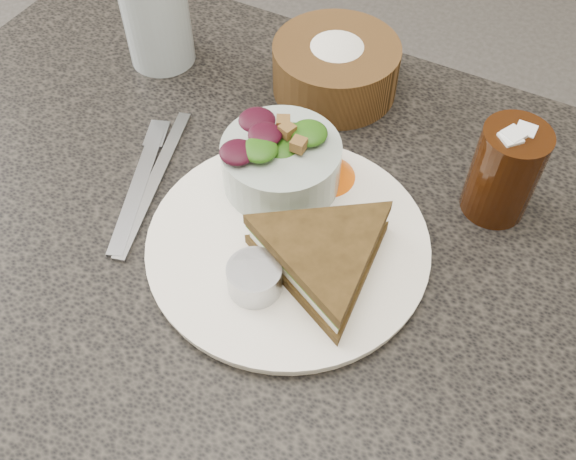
{
  "coord_description": "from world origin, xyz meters",
  "views": [
    {
      "loc": [
        0.21,
        -0.35,
        1.28
      ],
      "look_at": [
        0.03,
        -0.01,
        0.78
      ],
      "focal_mm": 40.0,
      "sensor_mm": 36.0,
      "label": 1
    }
  ],
  "objects_px": {
    "bread_basket": "(336,60)",
    "water_glass": "(156,16)",
    "dining_table": "(271,382)",
    "dressing_ramekin": "(255,278)",
    "cola_glass": "(506,168)",
    "dinner_plate": "(288,244)",
    "sandwich": "(324,257)",
    "salad_bowl": "(281,157)"
  },
  "relations": [
    {
      "from": "salad_bowl",
      "to": "sandwich",
      "type": "bearing_deg",
      "value": -42.58
    },
    {
      "from": "dining_table",
      "to": "sandwich",
      "type": "xyz_separation_m",
      "value": [
        0.08,
        -0.02,
        0.41
      ]
    },
    {
      "from": "cola_glass",
      "to": "water_glass",
      "type": "xyz_separation_m",
      "value": [
        -0.46,
        0.05,
        0.0
      ]
    },
    {
      "from": "dining_table",
      "to": "sandwich",
      "type": "bearing_deg",
      "value": -16.19
    },
    {
      "from": "dining_table",
      "to": "cola_glass",
      "type": "relative_size",
      "value": 8.4
    },
    {
      "from": "dinner_plate",
      "to": "dressing_ramekin",
      "type": "relative_size",
      "value": 5.44
    },
    {
      "from": "bread_basket",
      "to": "dining_table",
      "type": "bearing_deg",
      "value": -82.25
    },
    {
      "from": "cola_glass",
      "to": "water_glass",
      "type": "bearing_deg",
      "value": 174.4
    },
    {
      "from": "dressing_ramekin",
      "to": "cola_glass",
      "type": "height_order",
      "value": "cola_glass"
    },
    {
      "from": "sandwich",
      "to": "dressing_ramekin",
      "type": "distance_m",
      "value": 0.07
    },
    {
      "from": "sandwich",
      "to": "water_glass",
      "type": "distance_m",
      "value": 0.4
    },
    {
      "from": "bread_basket",
      "to": "cola_glass",
      "type": "height_order",
      "value": "cola_glass"
    },
    {
      "from": "sandwich",
      "to": "bread_basket",
      "type": "height_order",
      "value": "bread_basket"
    },
    {
      "from": "dinner_plate",
      "to": "dressing_ramekin",
      "type": "height_order",
      "value": "dressing_ramekin"
    },
    {
      "from": "dinner_plate",
      "to": "cola_glass",
      "type": "relative_size",
      "value": 2.39
    },
    {
      "from": "bread_basket",
      "to": "water_glass",
      "type": "xyz_separation_m",
      "value": [
        -0.23,
        -0.05,
        0.02
      ]
    },
    {
      "from": "bread_basket",
      "to": "water_glass",
      "type": "relative_size",
      "value": 1.22
    },
    {
      "from": "dressing_ramekin",
      "to": "bread_basket",
      "type": "bearing_deg",
      "value": 101.52
    },
    {
      "from": "sandwich",
      "to": "salad_bowl",
      "type": "xyz_separation_m",
      "value": [
        -0.09,
        0.08,
        0.01
      ]
    },
    {
      "from": "salad_bowl",
      "to": "dressing_ramekin",
      "type": "distance_m",
      "value": 0.14
    },
    {
      "from": "dinner_plate",
      "to": "salad_bowl",
      "type": "xyz_separation_m",
      "value": [
        -0.04,
        0.07,
        0.04
      ]
    },
    {
      "from": "dinner_plate",
      "to": "bread_basket",
      "type": "relative_size",
      "value": 1.84
    },
    {
      "from": "dining_table",
      "to": "dressing_ramekin",
      "type": "bearing_deg",
      "value": -66.66
    },
    {
      "from": "dinner_plate",
      "to": "cola_glass",
      "type": "xyz_separation_m",
      "value": [
        0.17,
        0.15,
        0.05
      ]
    },
    {
      "from": "dining_table",
      "to": "cola_glass",
      "type": "height_order",
      "value": "cola_glass"
    },
    {
      "from": "dining_table",
      "to": "bread_basket",
      "type": "distance_m",
      "value": 0.48
    },
    {
      "from": "dining_table",
      "to": "salad_bowl",
      "type": "height_order",
      "value": "salad_bowl"
    },
    {
      "from": "salad_bowl",
      "to": "bread_basket",
      "type": "distance_m",
      "value": 0.18
    },
    {
      "from": "bread_basket",
      "to": "cola_glass",
      "type": "xyz_separation_m",
      "value": [
        0.23,
        -0.09,
        0.02
      ]
    },
    {
      "from": "sandwich",
      "to": "cola_glass",
      "type": "xyz_separation_m",
      "value": [
        0.12,
        0.17,
        0.02
      ]
    },
    {
      "from": "salad_bowl",
      "to": "dressing_ramekin",
      "type": "bearing_deg",
      "value": -72.11
    },
    {
      "from": "salad_bowl",
      "to": "dressing_ramekin",
      "type": "xyz_separation_m",
      "value": [
        0.04,
        -0.13,
        -0.02
      ]
    },
    {
      "from": "salad_bowl",
      "to": "water_glass",
      "type": "height_order",
      "value": "water_glass"
    },
    {
      "from": "dining_table",
      "to": "cola_glass",
      "type": "bearing_deg",
      "value": 35.97
    },
    {
      "from": "salad_bowl",
      "to": "dressing_ramekin",
      "type": "relative_size",
      "value": 2.42
    },
    {
      "from": "cola_glass",
      "to": "water_glass",
      "type": "height_order",
      "value": "water_glass"
    },
    {
      "from": "bread_basket",
      "to": "cola_glass",
      "type": "relative_size",
      "value": 1.3
    },
    {
      "from": "bread_basket",
      "to": "dressing_ramekin",
      "type": "bearing_deg",
      "value": -78.48
    },
    {
      "from": "dressing_ramekin",
      "to": "cola_glass",
      "type": "distance_m",
      "value": 0.28
    },
    {
      "from": "dining_table",
      "to": "dressing_ramekin",
      "type": "relative_size",
      "value": 19.11
    },
    {
      "from": "sandwich",
      "to": "water_glass",
      "type": "height_order",
      "value": "water_glass"
    },
    {
      "from": "sandwich",
      "to": "cola_glass",
      "type": "height_order",
      "value": "cola_glass"
    }
  ]
}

